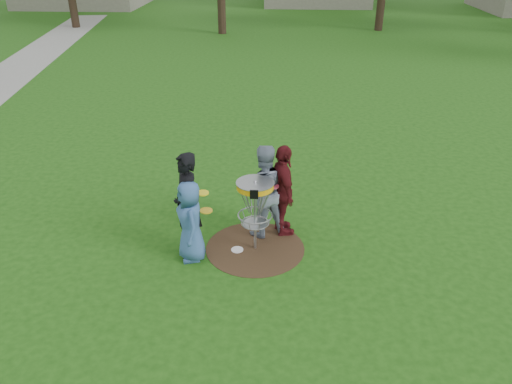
{
  "coord_description": "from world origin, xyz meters",
  "views": [
    {
      "loc": [
        0.4,
        -7.57,
        5.12
      ],
      "look_at": [
        0.0,
        0.3,
        1.0
      ],
      "focal_mm": 35.0,
      "sensor_mm": 36.0,
      "label": 1
    }
  ],
  "objects_px": {
    "player_maroon": "(283,191)",
    "player_grey": "(263,191)",
    "player_blue": "(190,221)",
    "player_black": "(187,204)",
    "disc_golf_basket": "(255,199)"
  },
  "relations": [
    {
      "from": "player_blue",
      "to": "player_grey",
      "type": "xyz_separation_m",
      "value": [
        1.21,
        0.87,
        0.16
      ]
    },
    {
      "from": "player_grey",
      "to": "player_black",
      "type": "bearing_deg",
      "value": 4.68
    },
    {
      "from": "player_black",
      "to": "player_maroon",
      "type": "xyz_separation_m",
      "value": [
        1.66,
        0.68,
        -0.05
      ]
    },
    {
      "from": "player_maroon",
      "to": "disc_golf_basket",
      "type": "height_order",
      "value": "player_maroon"
    },
    {
      "from": "player_maroon",
      "to": "disc_golf_basket",
      "type": "xyz_separation_m",
      "value": [
        -0.48,
        -0.58,
        0.13
      ]
    },
    {
      "from": "player_blue",
      "to": "player_maroon",
      "type": "distance_m",
      "value": 1.82
    },
    {
      "from": "player_black",
      "to": "player_grey",
      "type": "xyz_separation_m",
      "value": [
        1.29,
        0.64,
        -0.04
      ]
    },
    {
      "from": "player_blue",
      "to": "player_grey",
      "type": "bearing_deg",
      "value": 105.7
    },
    {
      "from": "player_black",
      "to": "player_maroon",
      "type": "relative_size",
      "value": 1.06
    },
    {
      "from": "player_grey",
      "to": "disc_golf_basket",
      "type": "relative_size",
      "value": 1.3
    },
    {
      "from": "player_black",
      "to": "player_blue",
      "type": "bearing_deg",
      "value": -5.76
    },
    {
      "from": "player_black",
      "to": "player_maroon",
      "type": "bearing_deg",
      "value": 86.14
    },
    {
      "from": "player_blue",
      "to": "player_black",
      "type": "height_order",
      "value": "player_black"
    },
    {
      "from": "player_maroon",
      "to": "player_grey",
      "type": "bearing_deg",
      "value": 81.4
    },
    {
      "from": "player_blue",
      "to": "player_maroon",
      "type": "bearing_deg",
      "value": 100.22
    }
  ]
}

